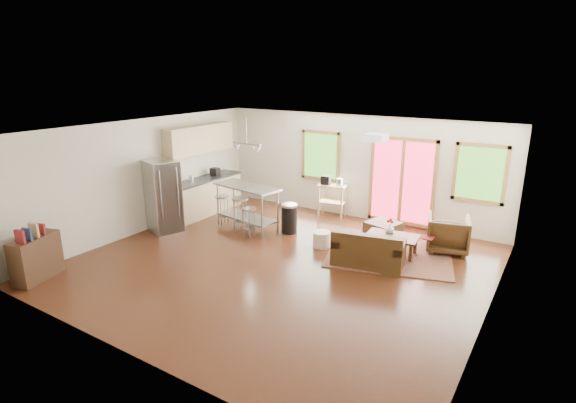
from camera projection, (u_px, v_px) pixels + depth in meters
The scene contains 29 objects.
floor at pixel (280, 264), 8.79m from camera, with size 7.50×7.00×0.02m, color #34190D.
ceiling at pixel (279, 130), 8.05m from camera, with size 7.50×7.00×0.02m, color silver.
back_wall at pixel (356, 167), 11.26m from camera, with size 7.50×0.02×2.60m, color beige.
left_wall at pixel (144, 176), 10.35m from camera, with size 0.02×7.00×2.60m, color beige.
right_wall at pixel (496, 239), 6.48m from camera, with size 0.02×7.00×2.60m, color beige.
front_wall at pixel (124, 267), 5.57m from camera, with size 7.50×0.02×2.60m, color beige.
window_left at pixel (321, 156), 11.68m from camera, with size 1.10×0.05×1.30m.
french_doors at pixel (402, 181), 10.66m from camera, with size 1.60×0.05×2.10m.
window_right at pixel (480, 174), 9.67m from camera, with size 1.10×0.05×1.30m.
rug at pixel (389, 255), 9.17m from camera, with size 2.44×1.88×0.02m, color #57653B.
loveseat at pixel (368, 251), 8.66m from camera, with size 1.46×1.00×0.71m.
coffee_table at pixel (392, 238), 9.14m from camera, with size 1.09×0.72×0.41m.
armchair at pixel (448, 232), 9.30m from camera, with size 0.81×0.76×0.84m, color #32210E.
ottoman at pixel (383, 231), 9.94m from camera, with size 0.64×0.64×0.43m, color #32210E.
pouf at pixel (322, 239), 9.60m from camera, with size 0.38×0.38×0.33m, color beige.
vase at pixel (390, 228), 9.29m from camera, with size 0.19×0.20×0.31m.
book at pixel (424, 231), 9.02m from camera, with size 0.21×0.03×0.28m, color maroon.
cabinets at pixel (204, 178), 11.69m from camera, with size 0.64×2.24×2.30m.
refrigerator at pixel (164, 196), 10.36m from camera, with size 0.85×0.83×1.68m.
island at pixel (247, 199), 10.56m from camera, with size 1.74×0.92×1.05m.
cup at pixel (266, 187), 10.49m from camera, with size 0.12×0.10×0.12m, color silver.
bar_stool_a at pixel (223, 203), 10.91m from camera, with size 0.45×0.45×0.72m.
bar_stool_b at pixel (240, 206), 10.44m from camera, with size 0.47×0.47×0.80m.
bar_stool_c at pixel (249, 215), 10.10m from camera, with size 0.33×0.33×0.68m.
trash_can at pixel (289, 218), 10.38m from camera, with size 0.42×0.42×0.69m.
kitchen_cart at pixel (332, 189), 11.42m from camera, with size 0.77×0.56×1.07m.
bookshelf at pixel (36, 257), 8.05m from camera, with size 0.61×0.97×1.07m.
ceiling_flush at pixel (376, 137), 7.73m from camera, with size 0.35×0.35×0.12m, color white.
pendant_light at pixel (247, 148), 10.44m from camera, with size 0.80×0.18×0.79m.
Camera 1 is at (4.46, -6.74, 3.66)m, focal length 28.00 mm.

